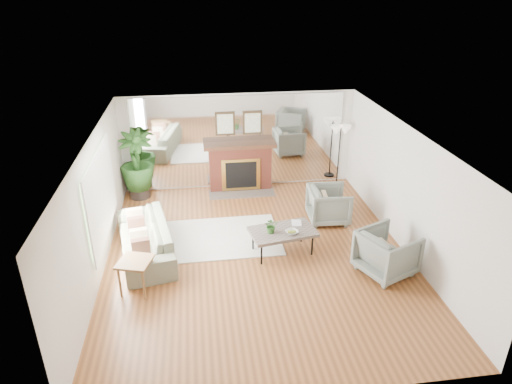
{
  "coord_description": "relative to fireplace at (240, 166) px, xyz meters",
  "views": [
    {
      "loc": [
        -1.1,
        -7.74,
        5.09
      ],
      "look_at": [
        0.05,
        0.6,
        1.13
      ],
      "focal_mm": 32.0,
      "sensor_mm": 36.0,
      "label": 1
    }
  ],
  "objects": [
    {
      "name": "mirror_panel",
      "position": [
        0.0,
        0.21,
        0.59
      ],
      "size": [
        5.4,
        0.04,
        2.4
      ],
      "primitive_type": "cube",
      "color": "silver",
      "rests_on": "wall_back"
    },
    {
      "name": "wall_right",
      "position": [
        2.99,
        -3.26,
        0.59
      ],
      "size": [
        0.02,
        7.0,
        2.5
      ],
      "primitive_type": "cube",
      "color": "silver",
      "rests_on": "ground"
    },
    {
      "name": "window_panel",
      "position": [
        -2.96,
        -2.86,
        0.69
      ],
      "size": [
        0.04,
        2.4,
        1.5
      ],
      "primitive_type": "cube",
      "color": "#B2E09E",
      "rests_on": "wall_left"
    },
    {
      "name": "book",
      "position": [
        0.75,
        -2.97,
        -0.13
      ],
      "size": [
        0.24,
        0.3,
        0.02
      ],
      "primitive_type": "imported",
      "rotation": [
        0.0,
        0.0,
        -0.16
      ],
      "color": "brown",
      "rests_on": "coffee_table"
    },
    {
      "name": "area_rug",
      "position": [
        -0.67,
        -2.49,
        -0.65
      ],
      "size": [
        2.48,
        1.78,
        0.03
      ],
      "primitive_type": "cube",
      "rotation": [
        0.0,
        0.0,
        0.01
      ],
      "color": "white",
      "rests_on": "ground"
    },
    {
      "name": "fireplace",
      "position": [
        0.0,
        0.0,
        0.0
      ],
      "size": [
        1.85,
        0.83,
        2.05
      ],
      "color": "maroon",
      "rests_on": "ground"
    },
    {
      "name": "coffee_table",
      "position": [
        0.51,
        -3.22,
        -0.19
      ],
      "size": [
        1.41,
        0.98,
        0.52
      ],
      "rotation": [
        0.0,
        0.0,
        0.18
      ],
      "color": "#62554D",
      "rests_on": "ground"
    },
    {
      "name": "potted_ficus",
      "position": [
        -2.6,
        -0.16,
        0.27
      ],
      "size": [
        1.0,
        1.0,
        1.75
      ],
      "color": "black",
      "rests_on": "ground"
    },
    {
      "name": "ground",
      "position": [
        0.0,
        -3.26,
        -0.66
      ],
      "size": [
        7.0,
        7.0,
        0.0
      ],
      "primitive_type": "plane",
      "color": "brown",
      "rests_on": "ground"
    },
    {
      "name": "wall_left",
      "position": [
        -2.99,
        -3.26,
        0.59
      ],
      "size": [
        0.02,
        7.0,
        2.5
      ],
      "primitive_type": "cube",
      "color": "silver",
      "rests_on": "ground"
    },
    {
      "name": "fruit_bowl",
      "position": [
        0.66,
        -3.37,
        -0.11
      ],
      "size": [
        0.31,
        0.31,
        0.06
      ],
      "primitive_type": "imported",
      "rotation": [
        0.0,
        0.0,
        0.3
      ],
      "color": "brown",
      "rests_on": "coffee_table"
    },
    {
      "name": "floor_lamp",
      "position": [
        2.59,
        -0.16,
        0.77
      ],
      "size": [
        0.54,
        0.3,
        1.67
      ],
      "color": "black",
      "rests_on": "ground"
    },
    {
      "name": "armchair_front",
      "position": [
        2.32,
        -4.17,
        -0.23
      ],
      "size": [
        1.24,
        1.23,
        0.87
      ],
      "primitive_type": "imported",
      "rotation": [
        0.0,
        0.0,
        1.99
      ],
      "color": "slate",
      "rests_on": "ground"
    },
    {
      "name": "tabletop_plant",
      "position": [
        0.27,
        -3.27,
        0.01
      ],
      "size": [
        0.31,
        0.28,
        0.31
      ],
      "primitive_type": "imported",
      "rotation": [
        0.0,
        0.0,
        -0.14
      ],
      "color": "#2B5820",
      "rests_on": "coffee_table"
    },
    {
      "name": "side_table",
      "position": [
        -2.29,
        -4.09,
        -0.13
      ],
      "size": [
        0.69,
        0.69,
        0.63
      ],
      "rotation": [
        0.0,
        0.0,
        -0.3
      ],
      "color": "brown",
      "rests_on": "ground"
    },
    {
      "name": "armchair_back",
      "position": [
        1.81,
        -2.04,
        -0.25
      ],
      "size": [
        0.95,
        0.92,
        0.82
      ],
      "primitive_type": "imported",
      "rotation": [
        0.0,
        0.0,
        1.52
      ],
      "color": "slate",
      "rests_on": "ground"
    },
    {
      "name": "wall_back",
      "position": [
        0.0,
        0.23,
        0.59
      ],
      "size": [
        6.0,
        0.02,
        2.5
      ],
      "primitive_type": "cube",
      "color": "silver",
      "rests_on": "ground"
    },
    {
      "name": "sofa",
      "position": [
        -2.24,
        -2.86,
        -0.31
      ],
      "size": [
        1.36,
        2.51,
        0.69
      ],
      "primitive_type": "imported",
      "rotation": [
        0.0,
        0.0,
        -1.38
      ],
      "color": "slate",
      "rests_on": "ground"
    }
  ]
}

